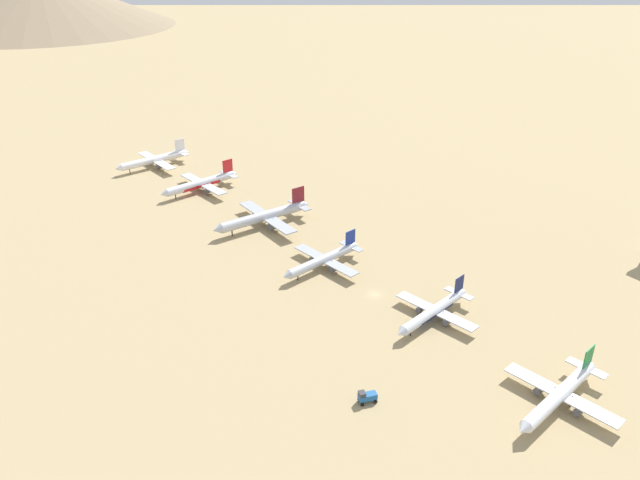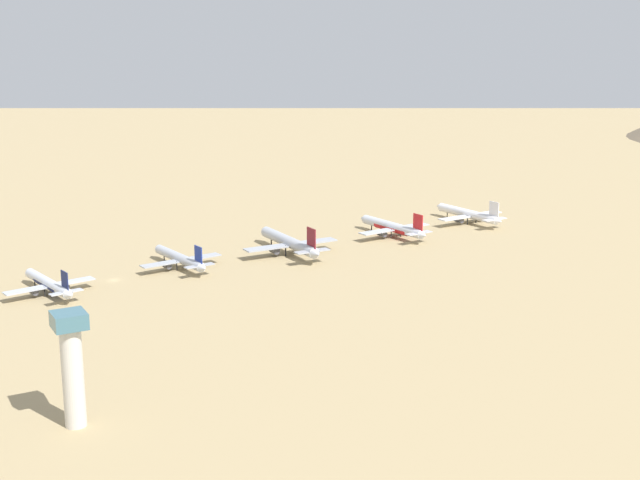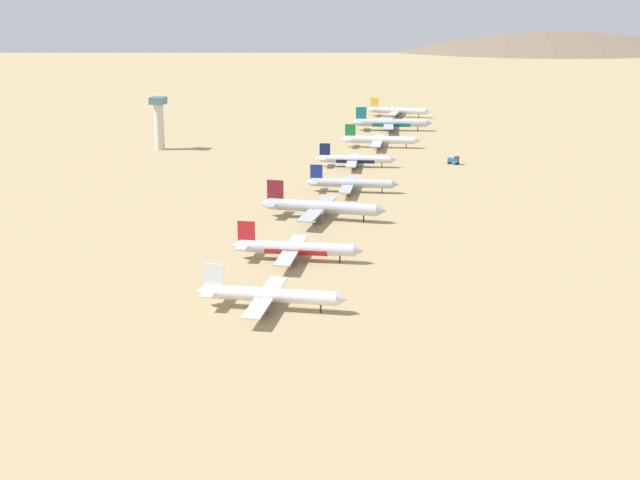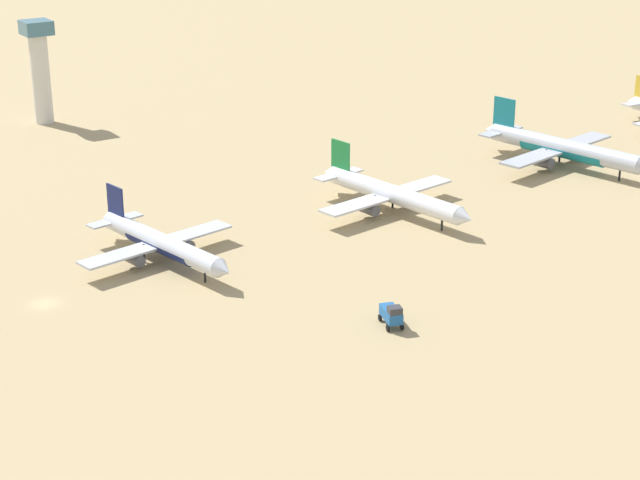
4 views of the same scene
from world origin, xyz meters
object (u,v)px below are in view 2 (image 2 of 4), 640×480
(parked_jet_2, at_px, (290,242))
(parked_jet_4, at_px, (49,284))
(parked_jet_3, at_px, (180,258))
(parked_jet_0, at_px, (469,214))
(control_tower, at_px, (72,363))
(parked_jet_1, at_px, (393,227))

(parked_jet_2, relative_size, parked_jet_4, 1.28)
(parked_jet_3, relative_size, parked_jet_4, 1.04)
(parked_jet_0, xyz_separation_m, parked_jet_4, (-20.89, 194.45, -0.58))
(parked_jet_2, height_order, control_tower, control_tower)
(parked_jet_1, distance_m, parked_jet_2, 52.96)
(parked_jet_1, xyz_separation_m, control_tower, (-120.97, 165.01, 10.87))
(parked_jet_0, xyz_separation_m, control_tower, (-126.93, 210.91, 10.85))
(control_tower, bearing_deg, parked_jet_3, -29.90)
(parked_jet_1, distance_m, parked_jet_3, 98.47)
(parked_jet_2, distance_m, control_tower, 161.41)
(parked_jet_2, distance_m, parked_jet_3, 45.68)
(parked_jet_4, bearing_deg, parked_jet_3, -78.83)
(parked_jet_3, bearing_deg, parked_jet_2, -90.66)
(parked_jet_1, bearing_deg, control_tower, 126.24)
(parked_jet_3, bearing_deg, control_tower, 150.10)
(parked_jet_1, bearing_deg, parked_jet_4, 95.74)
(parked_jet_3, xyz_separation_m, control_tower, (-115.96, 66.67, 11.25))
(parked_jet_3, relative_size, control_tower, 1.47)
(parked_jet_4, xyz_separation_m, control_tower, (-106.05, 16.46, 11.42))
(parked_jet_1, bearing_deg, parked_jet_3, 92.91)
(parked_jet_3, distance_m, parked_jet_4, 51.18)
(parked_jet_0, height_order, parked_jet_2, parked_jet_2)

